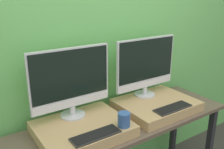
# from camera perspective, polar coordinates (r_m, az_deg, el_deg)

# --- Properties ---
(wall_back) EXTENTS (8.00, 0.04, 2.60)m
(wall_back) POSITION_cam_1_polar(r_m,az_deg,el_deg) (2.06, -3.07, 5.94)
(wall_back) COLOR #66B75B
(wall_back) RESTS_ON ground_plane
(workbench) EXTENTS (1.82, 0.56, 0.80)m
(workbench) POSITION_cam_1_polar(r_m,az_deg,el_deg) (2.01, 2.53, -12.84)
(workbench) COLOR brown
(workbench) RESTS_ON ground_plane
(wooden_riser_left) EXTENTS (0.62, 0.50, 0.08)m
(wooden_riser_left) POSITION_cam_1_polar(r_m,az_deg,el_deg) (1.79, -6.76, -12.25)
(wooden_riser_left) COLOR tan
(wooden_riser_left) RESTS_ON workbench
(monitor_left) EXTENTS (0.60, 0.18, 0.51)m
(monitor_left) POSITION_cam_1_polar(r_m,az_deg,el_deg) (1.77, -9.33, -1.37)
(monitor_left) COLOR silver
(monitor_left) RESTS_ON wooden_riser_left
(keyboard_left) EXTENTS (0.33, 0.11, 0.01)m
(keyboard_left) POSITION_cam_1_polar(r_m,az_deg,el_deg) (1.62, -3.71, -13.66)
(keyboard_left) COLOR #2D2D2D
(keyboard_left) RESTS_ON wooden_riser_left
(mug) EXTENTS (0.08, 0.08, 0.10)m
(mug) POSITION_cam_1_polar(r_m,az_deg,el_deg) (1.71, 2.75, -10.27)
(mug) COLOR #335693
(mug) RESTS_ON wooden_riser_left
(wooden_riser_right) EXTENTS (0.62, 0.50, 0.08)m
(wooden_riser_right) POSITION_cam_1_polar(r_m,az_deg,el_deg) (2.15, 10.03, -6.85)
(wooden_riser_right) COLOR tan
(wooden_riser_right) RESTS_ON workbench
(monitor_right) EXTENTS (0.60, 0.18, 0.51)m
(monitor_right) POSITION_cam_1_polar(r_m,az_deg,el_deg) (2.14, 7.78, 2.14)
(monitor_right) COLOR silver
(monitor_right) RESTS_ON wooden_riser_right
(keyboard_right) EXTENTS (0.33, 0.11, 0.01)m
(keyboard_right) POSITION_cam_1_polar(r_m,az_deg,el_deg) (2.02, 13.74, -7.43)
(keyboard_right) COLOR #2D2D2D
(keyboard_right) RESTS_ON wooden_riser_right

